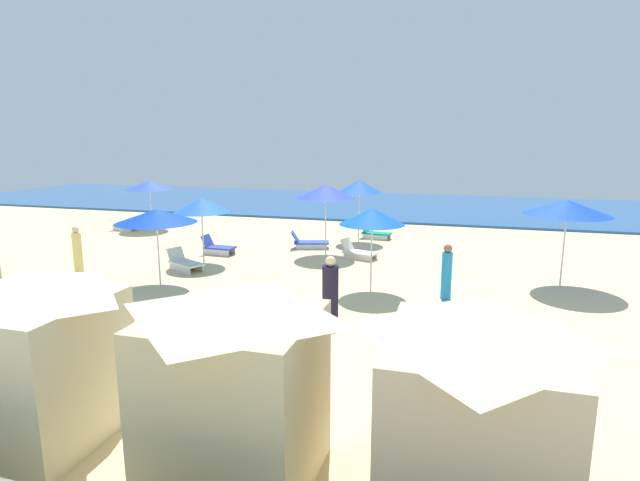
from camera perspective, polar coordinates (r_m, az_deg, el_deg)
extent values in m
plane|color=beige|center=(11.13, -9.22, -12.27)|extent=(60.00, 60.00, 0.00)
cube|color=#235798|center=(33.24, 8.00, 3.87)|extent=(60.00, 13.09, 0.12)
cube|color=beige|center=(8.85, -28.62, -12.47)|extent=(1.91, 2.02, 2.17)
pyramid|color=beige|center=(8.43, -29.47, -4.42)|extent=(2.10, 2.22, 0.41)
cube|color=#CCBB8F|center=(7.04, -9.34, -16.91)|extent=(2.06, 1.90, 2.27)
pyramid|color=beige|center=(6.52, -9.73, -6.68)|extent=(2.27, 2.09, 0.36)
cube|color=beige|center=(6.72, 16.51, -19.11)|extent=(2.05, 2.19, 2.21)
pyramid|color=beige|center=(6.15, 17.24, -8.21)|extent=(2.26, 2.41, 0.49)
cylinder|color=silver|center=(18.64, -12.84, 0.29)|extent=(0.05, 0.05, 1.82)
cone|color=blue|center=(18.45, -13.01, 3.84)|extent=(1.97, 1.97, 0.51)
cube|color=silver|center=(17.77, -15.28, -3.02)|extent=(1.09, 0.58, 0.23)
cube|color=silver|center=(18.04, -13.90, -2.73)|extent=(1.09, 0.58, 0.23)
cube|color=silver|center=(17.87, -14.61, -2.42)|extent=(1.47, 1.15, 0.06)
cube|color=silver|center=(18.33, -15.70, -1.45)|extent=(0.49, 0.63, 0.45)
cube|color=silver|center=(19.83, -11.39, -1.32)|extent=(1.04, 0.10, 0.24)
cube|color=silver|center=(20.25, -10.67, -1.02)|extent=(1.04, 0.10, 0.24)
cube|color=#3041AB|center=(20.01, -11.05, -0.75)|extent=(1.19, 0.66, 0.06)
cube|color=#3041AB|center=(20.23, -12.37, -0.03)|extent=(0.30, 0.58, 0.47)
cylinder|color=silver|center=(21.98, 4.33, 2.60)|extent=(0.05, 0.05, 2.09)
cone|color=blue|center=(21.82, 4.38, 6.00)|extent=(1.95, 1.95, 0.52)
cube|color=silver|center=(22.52, 6.10, 0.36)|extent=(1.12, 0.19, 0.21)
cube|color=silver|center=(22.98, 6.47, 0.58)|extent=(1.12, 0.19, 0.21)
cube|color=#0E836A|center=(22.72, 6.29, 0.81)|extent=(1.32, 0.75, 0.06)
cube|color=#0E836A|center=(22.86, 4.93, 1.39)|extent=(0.48, 0.60, 0.42)
cylinder|color=silver|center=(15.00, 5.69, -1.92)|extent=(0.05, 0.05, 1.97)
cone|color=blue|center=(14.77, 5.79, 2.68)|extent=(1.89, 1.89, 0.47)
cylinder|color=silver|center=(16.13, -17.45, -1.50)|extent=(0.05, 0.05, 1.94)
cone|color=#0937AF|center=(15.92, -17.70, 2.60)|extent=(2.38, 2.38, 0.40)
cylinder|color=silver|center=(26.25, -18.23, 3.32)|extent=(0.05, 0.05, 1.91)
cone|color=blue|center=(26.12, -18.39, 5.84)|extent=(2.24, 2.24, 0.42)
cube|color=silver|center=(26.11, -21.07, 1.19)|extent=(1.04, 0.09, 0.20)
cube|color=silver|center=(26.49, -20.38, 1.38)|extent=(1.04, 0.09, 0.20)
cube|color=white|center=(26.28, -20.74, 1.57)|extent=(1.18, 0.65, 0.06)
cube|color=white|center=(26.58, -21.65, 1.98)|extent=(0.40, 0.58, 0.38)
cylinder|color=silver|center=(19.47, 0.62, 1.57)|extent=(0.05, 0.05, 2.16)
cone|color=blue|center=(19.28, 0.63, 5.47)|extent=(2.20, 2.20, 0.50)
cube|color=silver|center=(18.82, 4.07, -1.88)|extent=(1.06, 0.39, 0.19)
cube|color=silver|center=(19.27, 4.87, -1.57)|extent=(1.06, 0.39, 0.19)
cube|color=#EEE4CD|center=(19.02, 4.48, -1.36)|extent=(1.36, 0.99, 0.06)
cube|color=#EEE4CD|center=(19.25, 3.05, -0.47)|extent=(0.45, 0.65, 0.49)
cube|color=silver|center=(20.48, -0.96, -0.72)|extent=(1.22, 0.38, 0.20)
cube|color=silver|center=(21.01, -0.93, -0.41)|extent=(1.22, 0.38, 0.20)
cube|color=#2E4BB1|center=(20.72, -0.94, -0.21)|extent=(1.52, 0.99, 0.06)
cube|color=#2E4BB1|center=(20.70, -2.74, 0.39)|extent=(0.48, 0.67, 0.46)
cylinder|color=silver|center=(16.96, 25.33, -1.06)|extent=(0.05, 0.05, 2.17)
cone|color=blue|center=(16.75, 25.72, 3.31)|extent=(2.49, 2.49, 0.45)
cylinder|color=#E7D171|center=(18.48, -25.25, -1.32)|extent=(0.34, 0.34, 1.39)
sphere|color=beige|center=(18.33, -25.47, 1.11)|extent=(0.22, 0.22, 0.22)
cylinder|color=#1F88D5|center=(14.65, 13.83, -3.80)|extent=(0.38, 0.38, 1.34)
sphere|color=#9D5F4F|center=(14.47, 13.98, -0.85)|extent=(0.23, 0.23, 0.23)
cylinder|color=black|center=(12.64, 1.15, -5.84)|extent=(0.50, 0.50, 1.38)
sphere|color=beige|center=(12.42, 1.16, -2.31)|extent=(0.25, 0.25, 0.25)
sphere|color=#F13437|center=(14.25, -8.28, -6.07)|extent=(0.36, 0.36, 0.36)
sphere|color=yellow|center=(13.34, 9.21, -7.50)|extent=(0.29, 0.29, 0.29)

